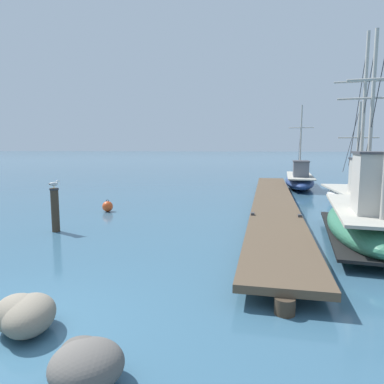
{
  "coord_description": "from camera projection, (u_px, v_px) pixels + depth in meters",
  "views": [
    {
      "loc": [
        3.58,
        -4.43,
        2.86
      ],
      "look_at": [
        2.09,
        6.7,
        1.4
      ],
      "focal_mm": 32.82,
      "sensor_mm": 36.0,
      "label": 1
    }
  ],
  "objects": [
    {
      "name": "floating_dock",
      "position": [
        274.0,
        200.0,
        16.43
      ],
      "size": [
        3.43,
        21.84,
        0.53
      ],
      "color": "brown",
      "rests_on": "ground"
    },
    {
      "name": "fishing_boat_0",
      "position": [
        368.0,
        218.0,
        10.29
      ],
      "size": [
        3.12,
        7.77,
        6.82
      ],
      "color": "#337556",
      "rests_on": "ground"
    },
    {
      "name": "fishing_boat_1",
      "position": [
        359.0,
        197.0,
        15.22
      ],
      "size": [
        1.94,
        7.39,
        4.8
      ],
      "color": "silver",
      "rests_on": "ground"
    },
    {
      "name": "fishing_boat_2",
      "position": [
        300.0,
        179.0,
        24.27
      ],
      "size": [
        2.77,
        7.69,
        5.69
      ],
      "color": "navy",
      "rests_on": "ground"
    },
    {
      "name": "mooring_piling",
      "position": [
        55.0,
        209.0,
        11.77
      ],
      "size": [
        0.3,
        0.3,
        1.48
      ],
      "color": "#3D3023",
      "rests_on": "ground"
    },
    {
      "name": "perched_seagull",
      "position": [
        54.0,
        184.0,
        11.65
      ],
      "size": [
        0.3,
        0.31,
        0.27
      ],
      "color": "gold",
      "rests_on": "mooring_piling"
    },
    {
      "name": "shore_rock_near_right",
      "position": [
        25.0,
        314.0,
        5.42
      ],
      "size": [
        1.29,
        1.24,
        0.57
      ],
      "color": "slate",
      "rests_on": "ground"
    },
    {
      "name": "shore_rock_mid_cluster",
      "position": [
        87.0,
        363.0,
        4.25
      ],
      "size": [
        1.27,
        1.27,
        0.53
      ],
      "color": "#5D5853",
      "rests_on": "ground"
    },
    {
      "name": "mooring_buoy",
      "position": [
        108.0,
        206.0,
        15.47
      ],
      "size": [
        0.46,
        0.46,
        0.54
      ],
      "color": "#E04C1E",
      "rests_on": "ground"
    }
  ]
}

